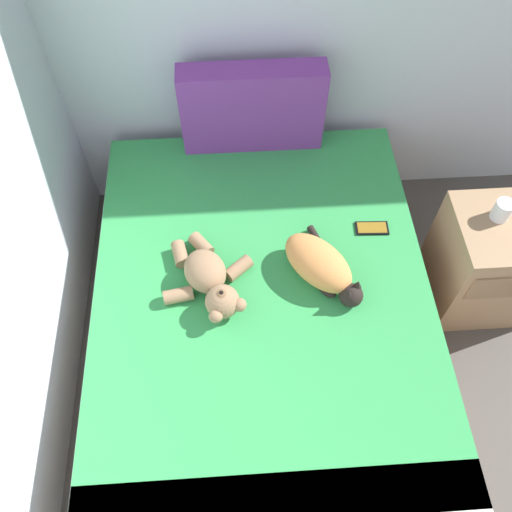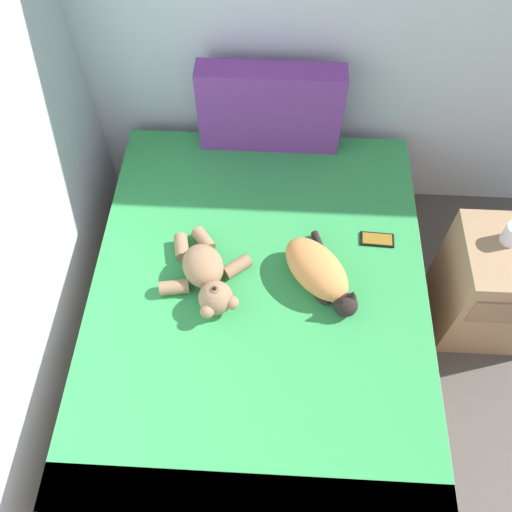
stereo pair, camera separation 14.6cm
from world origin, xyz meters
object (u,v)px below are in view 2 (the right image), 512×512
bed (258,328)px  teddy_bear (207,275)px  cat (319,272)px  cell_phone (377,239)px  patterned_cushion (270,109)px  nightstand (498,287)px

bed → teddy_bear: 0.40m
teddy_bear → cat: bearing=4.4°
cat → teddy_bear: bearing=-175.6°
cat → cell_phone: size_ratio=2.83×
patterned_cushion → nightstand: bearing=-30.6°
teddy_bear → cell_phone: teddy_bear is taller
patterned_cushion → nightstand: patterned_cushion is taller
cat → patterned_cushion: bearing=106.5°
cat → nightstand: bearing=9.7°
cat → cell_phone: (0.27, 0.23, -0.07)m
patterned_cushion → teddy_bear: size_ratio=1.46×
cell_phone → teddy_bear: bearing=-160.3°
bed → cat: (0.25, 0.10, 0.34)m
teddy_bear → cell_phone: bearing=19.7°
bed → cat: bearing=22.9°
patterned_cushion → teddy_bear: patterned_cushion is taller
bed → cat: 0.43m
nightstand → patterned_cushion: bearing=149.4°
teddy_bear → nightstand: 1.37m
cat → teddy_bear: (-0.46, -0.04, -0.01)m
patterned_cushion → teddy_bear: bearing=-105.1°
cat → cell_phone: bearing=40.4°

